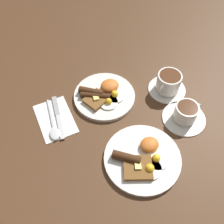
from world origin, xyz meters
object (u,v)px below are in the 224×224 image
Objects in this scene: breakfast_plate_far at (143,159)px; spoon at (54,129)px; teacup_far at (185,114)px; knife at (58,114)px; teacup_near at (168,84)px; breakfast_plate_near at (104,95)px.

breakfast_plate_far reaches higher than spoon.
teacup_far is 0.80× the size of knife.
knife is (0.42, -0.19, -0.02)m from teacup_far.
teacup_near is 0.79× the size of spoon.
teacup_near reaches higher than teacup_far.
breakfast_plate_near is 0.25m from teacup_near.
spoon is at bearing 18.60° from breakfast_plate_near.
knife is 1.05× the size of spoon.
spoon is (0.46, 0.01, -0.03)m from teacup_near.
teacup_far is 0.46m from knife.
breakfast_plate_near is 0.93× the size of breakfast_plate_far.
breakfast_plate_near is at bearing -86.41° from breakfast_plate_far.
teacup_far is 0.84× the size of spoon.
breakfast_plate_far is 0.35m from knife.
breakfast_plate_far is 0.23m from teacup_far.
teacup_far reaches higher than breakfast_plate_near.
breakfast_plate_far is (-0.02, 0.29, -0.00)m from breakfast_plate_near.
teacup_far is (-0.21, -0.09, 0.02)m from breakfast_plate_far.
spoon is at bearing -16.10° from teacup_far.
spoon is (0.45, -0.13, -0.02)m from teacup_far.
spoon reaches higher than knife.
knife is 0.07m from spoon.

